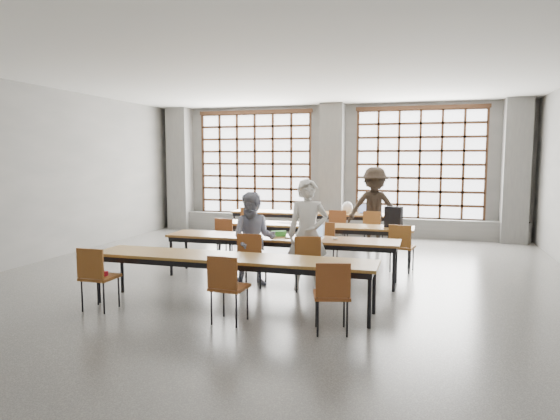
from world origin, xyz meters
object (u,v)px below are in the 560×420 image
Objects in this scene: chair_front_left at (252,254)px; mouse at (335,239)px; chair_mid_right at (401,243)px; laptop_back at (366,211)px; green_box at (279,234)px; backpack at (394,217)px; chair_mid_left at (227,235)px; student_male at (308,235)px; phone at (289,238)px; desk_row_b at (312,228)px; chair_back_right at (373,226)px; desk_row_a at (311,215)px; chair_front_right at (307,257)px; laptop_front at (313,234)px; desk_row_c at (280,241)px; student_back at (374,208)px; chair_near_mid at (227,282)px; student_female at (254,239)px; chair_back_left at (250,221)px; plastic_bag at (347,207)px; chair_near_right at (332,290)px; chair_back_mid at (338,224)px; chair_mid_centre at (326,240)px; chair_near_left at (96,272)px; red_pouch at (100,274)px; desk_row_d at (231,261)px.

mouse is (1.25, 0.61, 0.21)m from chair_front_left.
chair_mid_right is 2.14× the size of laptop_back.
backpack reaches higher than green_box.
student_male is (2.03, -1.61, 0.34)m from chair_mid_left.
chair_mid_right is 2.17m from phone.
chair_back_right reaches higher than desk_row_b.
desk_row_a is 4.55× the size of chair_front_right.
chair_mid_right is 1.75m from laptop_front.
desk_row_c is 0.15m from green_box.
backpack is (0.79, -2.24, 0.14)m from laptop_back.
student_back reaches higher than chair_back_right.
chair_near_mid is 1.96m from student_female.
chair_back_left is at bearing 180.00° from chair_back_right.
chair_mid_right is at bearing -63.72° from plastic_bag.
student_male is at bearing 111.02° from chair_near_right.
plastic_bag is at bearing 135.43° from chair_back_right.
plastic_bag reaches higher than mouse.
phone is at bearing -145.80° from chair_mid_right.
backpack reaches higher than chair_back_right.
chair_mid_right is at bearing 0.01° from chair_mid_left.
chair_near_right is 8.98× the size of mouse.
laptop_back reaches higher than chair_front_right.
desk_row_a is at bearing 87.56° from student_male.
chair_back_mid and chair_back_right have the same top height.
phone is at bearing 116.52° from chair_near_right.
student_back is 6.52× the size of plastic_bag.
student_female reaches higher than chair_back_mid.
chair_back_right is at bearing 59.10° from student_female.
chair_mid_centre is at bearing 88.59° from laptop_front.
red_pouch is at bearing 90.32° from chair_near_left.
desk_row_a is 1.70m from student_back.
laptop_back is 0.45m from plastic_bag.
desk_row_c is 20.00× the size of red_pouch.
chair_near_left is 3.16m from student_male.
backpack is (1.23, 1.68, 0.14)m from laptop_front.
chair_back_left is 4.27m from mouse.
chair_back_right reaches higher than desk_row_a.
chair_mid_centre and chair_near_mid have the same top height.
student_female is 4.71m from laptop_back.
student_female is at bearing -144.34° from laptop_front.
chair_back_right is at bearing 121.58° from backpack.
student_male is 0.88m from green_box.
phone is (-0.39, -1.21, 0.20)m from chair_mid_centre.
plastic_bag is at bearing 70.41° from student_female.
desk_row_a is at bearing 93.27° from chair_near_mid.
laptop_back is (2.73, 0.74, 0.25)m from chair_back_left.
chair_mid_left and chair_near_mid have the same top height.
chair_front_left is at bearing 95.55° from desk_row_d.
backpack is (1.96, 3.58, 0.27)m from desk_row_d.
chair_back_left is at bearing 119.44° from phone.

